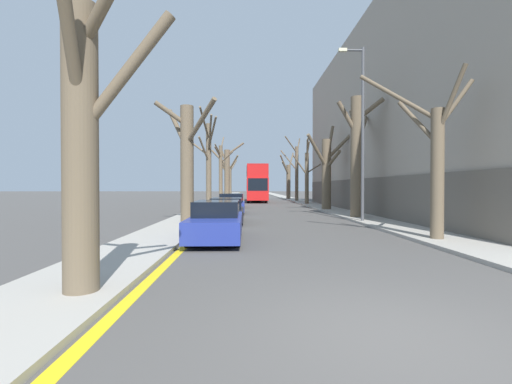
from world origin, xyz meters
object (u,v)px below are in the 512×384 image
at_px(street_tree_right_0, 435,161).
at_px(street_tree_left_2, 208,161).
at_px(street_tree_right_3, 307,174).
at_px(parked_car_1, 226,211).
at_px(street_tree_right_5, 288,179).
at_px(parked_car_0, 217,221).
at_px(street_tree_left_0, 79,121).
at_px(street_tree_right_1, 357,153).
at_px(street_tree_left_5, 229,178).
at_px(street_tree_right_2, 327,170).
at_px(parked_car_2, 232,204).
at_px(lamp_post, 361,127).
at_px(street_tree_left_3, 221,171).
at_px(double_decker_bus, 256,182).
at_px(street_tree_right_4, 296,171).
at_px(parked_car_3, 235,201).
at_px(street_tree_left_1, 187,160).
at_px(street_tree_left_4, 227,172).

bearing_deg(street_tree_right_0, street_tree_left_2, 120.41).
distance_m(street_tree_right_3, parked_car_1, 19.90).
bearing_deg(street_tree_right_3, parked_car_1, -112.66).
distance_m(street_tree_left_2, street_tree_right_5, 25.94).
xyz_separation_m(parked_car_0, parked_car_1, (0.00, 6.07, -0.04)).
xyz_separation_m(street_tree_left_0, street_tree_right_1, (9.47, 14.59, 0.95)).
height_order(street_tree_left_0, street_tree_left_5, street_tree_left_5).
bearing_deg(street_tree_right_2, parked_car_2, -161.30).
distance_m(street_tree_right_0, street_tree_right_1, 8.79).
bearing_deg(lamp_post, street_tree_right_0, -85.82).
height_order(street_tree_left_3, street_tree_right_3, street_tree_left_3).
distance_m(double_decker_bus, parked_car_0, 32.47).
relative_size(street_tree_right_4, parked_car_1, 2.00).
bearing_deg(parked_car_3, street_tree_right_1, -55.30).
height_order(street_tree_left_1, street_tree_right_2, street_tree_right_2).
xyz_separation_m(street_tree_right_4, parked_car_1, (-7.67, -26.50, -3.38)).
bearing_deg(double_decker_bus, parked_car_0, -94.27).
relative_size(street_tree_left_1, street_tree_right_0, 0.99).
relative_size(street_tree_left_4, street_tree_left_5, 1.12).
bearing_deg(double_decker_bus, street_tree_left_5, 103.66).
bearing_deg(street_tree_left_4, lamp_post, -74.97).
height_order(street_tree_left_0, street_tree_right_4, street_tree_right_4).
bearing_deg(street_tree_right_2, street_tree_left_0, -113.22).
relative_size(street_tree_right_0, parked_car_1, 1.46).
relative_size(street_tree_left_3, street_tree_right_1, 1.12).
xyz_separation_m(street_tree_right_3, parked_car_3, (-7.60, -4.99, -2.67)).
bearing_deg(double_decker_bus, street_tree_right_4, 2.67).
distance_m(street_tree_left_4, lamp_post, 34.49).
distance_m(street_tree_right_1, street_tree_right_5, 31.83).
relative_size(street_tree_left_2, street_tree_left_3, 0.96).
bearing_deg(street_tree_right_0, street_tree_right_2, 89.88).
height_order(street_tree_right_1, street_tree_right_5, street_tree_right_5).
xyz_separation_m(street_tree_right_1, parked_car_1, (-7.74, -2.03, -3.33)).
relative_size(street_tree_left_4, parked_car_0, 1.88).
height_order(street_tree_right_1, street_tree_right_4, street_tree_right_4).
bearing_deg(parked_car_2, street_tree_right_4, 68.83).
bearing_deg(street_tree_right_2, street_tree_right_0, -90.12).
distance_m(street_tree_left_1, lamp_post, 9.27).
distance_m(parked_car_2, parked_car_3, 6.51).
xyz_separation_m(street_tree_left_3, street_tree_right_0, (9.53, -28.75, -1.00)).
bearing_deg(street_tree_right_2, street_tree_right_4, 89.93).
bearing_deg(street_tree_left_1, street_tree_left_5, 90.20).
xyz_separation_m(street_tree_left_1, street_tree_right_2, (9.55, 10.47, 0.05)).
xyz_separation_m(street_tree_left_0, street_tree_right_5, (9.25, 46.41, 0.12)).
distance_m(street_tree_left_2, lamp_post, 13.73).
relative_size(street_tree_left_0, street_tree_left_5, 0.97).
bearing_deg(parked_car_0, parked_car_1, 90.00).
bearing_deg(parked_car_1, street_tree_left_0, -97.83).
bearing_deg(lamp_post, street_tree_right_3, 88.63).
height_order(street_tree_right_4, street_tree_right_5, street_tree_right_4).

